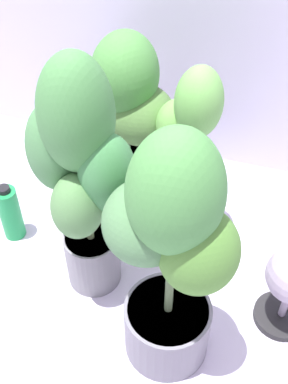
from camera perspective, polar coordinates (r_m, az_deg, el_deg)
ground_plane at (r=1.75m, az=-7.83°, el=-11.40°), size 8.00×8.00×0.00m
potted_plant_center at (r=1.40m, az=-7.49°, el=2.44°), size 0.38×0.31×0.88m
potted_plant_front_right at (r=1.24m, az=3.15°, el=-7.03°), size 0.40×0.29×0.84m
potted_plant_back_right at (r=1.69m, az=5.40°, el=3.44°), size 0.27×0.23×0.71m
potted_plant_back_center at (r=1.78m, az=-2.39°, el=9.02°), size 0.44×0.34×0.72m
nutrient_bottle at (r=1.87m, az=-15.39°, el=-2.35°), size 0.08×0.08×0.25m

